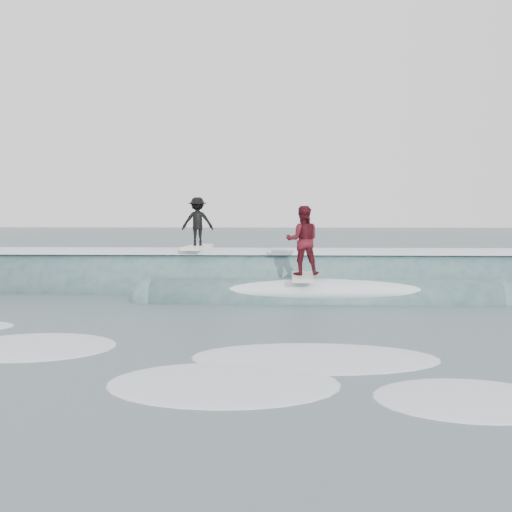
{
  "coord_description": "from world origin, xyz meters",
  "views": [
    {
      "loc": [
        0.56,
        -10.32,
        2.32
      ],
      "look_at": [
        0.0,
        5.72,
        1.1
      ],
      "focal_mm": 40.0,
      "sensor_mm": 36.0,
      "label": 1
    }
  ],
  "objects": [
    {
      "name": "ground",
      "position": [
        0.0,
        0.0,
        0.0
      ],
      "size": [
        160.0,
        160.0,
        0.0
      ],
      "primitive_type": "plane",
      "color": "#394853",
      "rests_on": "ground"
    },
    {
      "name": "far_swells",
      "position": [
        -1.51,
        17.65,
        0.0
      ],
      "size": [
        37.47,
        8.65,
        0.8
      ],
      "color": "#37595D",
      "rests_on": "ground"
    },
    {
      "name": "whitewater",
      "position": [
        0.14,
        -1.34,
        0.0
      ],
      "size": [
        14.59,
        5.76,
        0.1
      ],
      "color": "white",
      "rests_on": "ground"
    },
    {
      "name": "surfer_black",
      "position": [
        -1.79,
        6.72,
        1.96
      ],
      "size": [
        1.0,
        2.05,
        1.55
      ],
      "color": "white",
      "rests_on": "ground"
    },
    {
      "name": "breaking_wave",
      "position": [
        0.3,
        6.36,
        0.04
      ],
      "size": [
        20.79,
        3.95,
        2.33
      ],
      "color": "#37595D",
      "rests_on": "ground"
    },
    {
      "name": "surfer_red",
      "position": [
        1.26,
        4.52,
        1.51
      ],
      "size": [
        0.9,
        2.01,
        1.9
      ],
      "color": "silver",
      "rests_on": "ground"
    }
  ]
}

